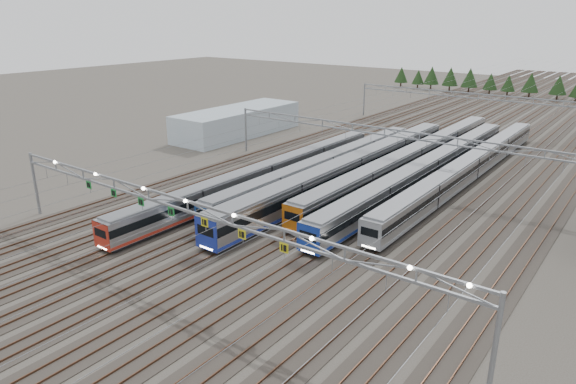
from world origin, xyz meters
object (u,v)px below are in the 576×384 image
Objects in this scene: train_b at (326,166)px; train_e at (428,170)px; train_a at (265,175)px; gantry_mid at (384,138)px; train_c at (352,169)px; train_d at (413,158)px; gantry_far at (478,100)px; gantry_near at (187,209)px; west_shed at (238,122)px; train_f at (469,168)px.

train_e is at bearing 28.50° from train_b.
train_a is 0.97× the size of gantry_mid.
train_a is 24.54m from train_e.
train_e reaches higher than train_b.
train_e reaches higher than train_a.
train_c reaches higher than train_d.
gantry_far is (11.25, 60.07, 4.36)m from train_a.
gantry_near is at bearing -65.91° from train_a.
west_shed is at bearing 175.34° from train_d.
train_a is 0.86× the size of train_e.
train_f is at bearing 30.46° from gantry_mid.
gantry_mid is (-6.75, -1.61, 4.27)m from train_e.
train_b is 1.75× the size of west_shed.
west_shed reaches higher than train_b.
west_shed is (-38.57, 9.50, -3.63)m from gantry_mid.
train_e is 2.12× the size of west_shed.
train_f is at bearing 2.83° from train_d.
train_d is at bearing 52.89° from train_b.
train_c is at bearing -92.55° from gantry_far.
train_a is 0.83× the size of train_d.
gantry_mid and gantry_far have the same top height.
train_d is 46.61m from gantry_near.
west_shed reaches higher than train_a.
train_c is at bearing -112.24° from gantry_mid.
gantry_far is at bearing 79.39° from train_a.
gantry_near is 62.97m from west_shed.
train_f is (22.50, 21.68, 0.03)m from train_a.
train_b is at bearing -139.71° from gantry_mid.
train_a is at bearing -122.44° from train_d.
train_a is 25.17m from train_d.
train_e is 1.13× the size of gantry_near.
gantry_far is (6.75, 50.72, 4.37)m from train_b.
gantry_near is at bearing -90.07° from gantry_mid.
train_a is 0.97× the size of gantry_far.
train_d is at bearing 134.60° from train_e.
train_b is at bearing -97.58° from gantry_far.
gantry_near is at bearing -103.59° from train_f.
gantry_near reaches higher than west_shed.
train_c is 1.08× the size of gantry_far.
train_f is 40.23m from gantry_far.
gantry_mid reaches higher than train_d.
gantry_far is at bearing 82.42° from train_b.
train_c is 18.14m from train_f.
train_d reaches higher than train_f.
train_b is 21.82m from train_f.
train_b is 35.28m from west_shed.
gantry_near reaches higher than train_b.
train_b is 14.92m from train_d.
train_c reaches higher than train_e.
gantry_far is (-11.25, 38.38, 4.34)m from train_f.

